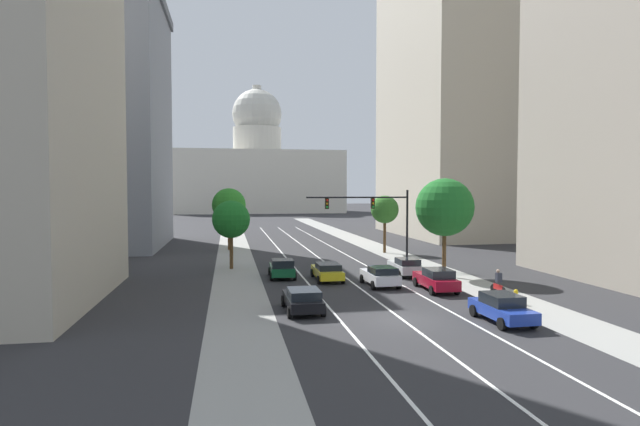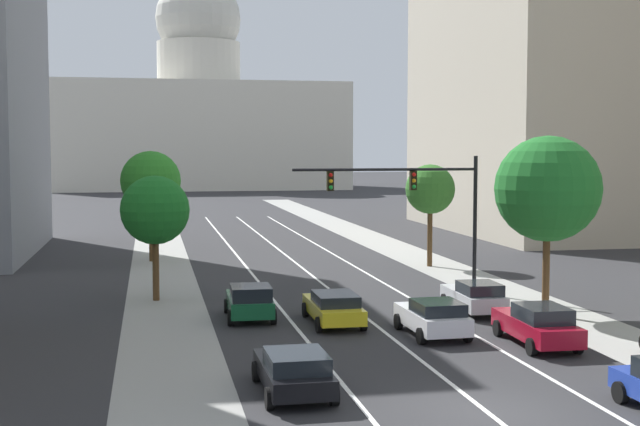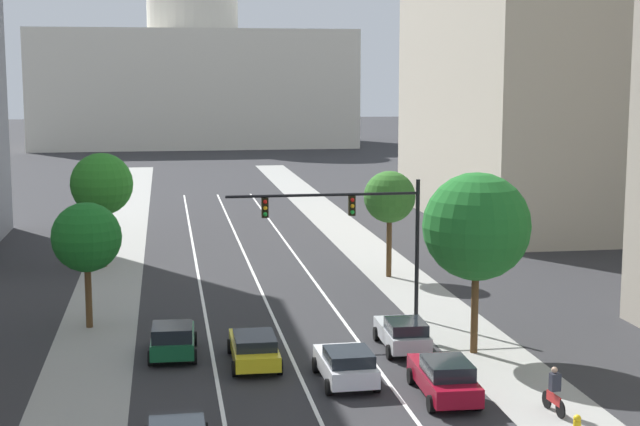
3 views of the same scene
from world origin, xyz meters
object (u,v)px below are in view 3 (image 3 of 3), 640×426
capitol_building (193,68)px  car_green (173,339)px  car_white (346,364)px  street_tree_near_left (102,184)px  cyclist (554,391)px  car_yellow (254,348)px  street_tree_mid_left (86,238)px  traffic_signal_mast (358,222)px  car_silver (403,333)px  car_crimson (444,377)px  street_tree_far_right (390,197)px  street_tree_near_right (477,227)px

capitol_building → car_green: 124.89m
car_white → street_tree_near_left: (-10.76, 25.04, 4.46)m
capitol_building → cyclist: size_ratio=30.53×
car_yellow → car_white: 4.51m
capitol_building → street_tree_near_left: capitol_building is taller
car_yellow → street_tree_mid_left: size_ratio=0.79×
traffic_signal_mast → street_tree_near_left: street_tree_near_left is taller
car_silver → street_tree_mid_left: (-13.91, 6.13, 3.60)m
car_crimson → car_yellow: (-6.66, 5.29, -0.07)m
car_crimson → traffic_signal_mast: traffic_signal_mast is taller
car_green → street_tree_far_right: size_ratio=0.65×
street_tree_near_left → street_tree_near_right: bearing=-52.0°
capitol_building → car_yellow: bearing=-90.8°
capitol_building → car_white: (1.67, -128.87, -12.29)m
car_green → street_tree_mid_left: bearing=37.3°
cyclist → street_tree_far_right: 24.10m
car_yellow → street_tree_near_left: street_tree_near_left is taller
car_silver → traffic_signal_mast: traffic_signal_mast is taller
car_yellow → car_white: bearing=-131.8°
car_silver → street_tree_near_right: size_ratio=0.55×
car_crimson → street_tree_near_right: size_ratio=0.61×
car_white → car_yellow: bearing=46.5°
car_green → street_tree_near_left: size_ratio=0.58×
car_yellow → car_white: size_ratio=1.15×
street_tree_near_left → capitol_building: bearing=85.0°
cyclist → street_tree_near_right: (-0.42, 7.74, 4.73)m
cyclist → street_tree_near_right: street_tree_near_right is taller
capitol_building → car_green: bearing=-92.3°
car_silver → traffic_signal_mast: size_ratio=0.46×
capitol_building → traffic_signal_mast: (3.97, -119.69, -8.08)m
car_silver → traffic_signal_mast: (-1.02, 5.08, 4.21)m
capitol_building → car_green: size_ratio=12.67×
car_yellow → street_tree_mid_left: (-7.25, 7.19, 3.64)m
car_silver → cyclist: cyclist is taller
street_tree_near_right → traffic_signal_mast: bearing=123.8°
car_silver → cyclist: 9.26m
car_green → street_tree_near_right: (12.97, -1.47, 4.78)m
car_silver → street_tree_near_right: bearing=-105.0°
capitol_building → traffic_signal_mast: 120.03m
traffic_signal_mast → street_tree_near_right: street_tree_near_right is taller
car_crimson → street_tree_near_right: bearing=-26.8°
car_yellow → street_tree_near_left: 23.65m
traffic_signal_mast → street_tree_near_left: 20.55m
car_silver → car_green: (-10.00, 0.59, 0.03)m
car_crimson → street_tree_mid_left: 19.03m
car_crimson → traffic_signal_mast: size_ratio=0.51×
car_crimson → car_silver: bearing=1.7°
car_green → car_silver: bearing=-91.4°
car_crimson → street_tree_far_right: 22.07m
cyclist → car_yellow: bearing=48.5°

